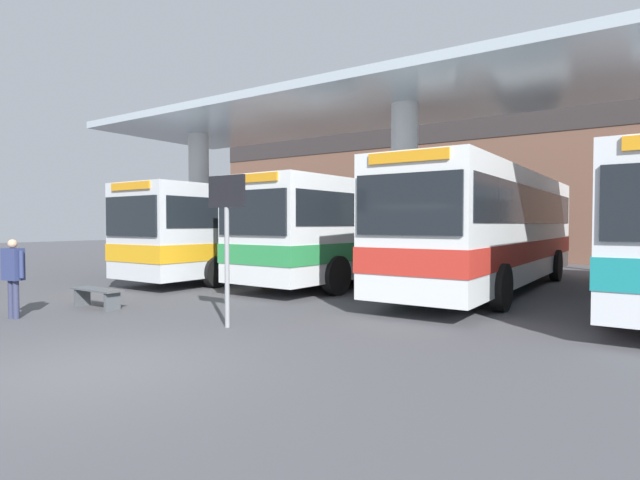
# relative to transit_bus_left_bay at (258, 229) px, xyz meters

# --- Properties ---
(ground_plane) EXTENTS (100.00, 100.00, 0.00)m
(ground_plane) POSITION_rel_transit_bus_left_bay_xyz_m (6.24, -10.46, -1.77)
(ground_plane) COLOR #4C4C51
(townhouse_backdrop) EXTENTS (40.00, 0.58, 8.56)m
(townhouse_backdrop) POSITION_rel_transit_bus_left_bay_xyz_m (6.24, 12.88, 3.21)
(townhouse_backdrop) COLOR brown
(townhouse_backdrop) RESTS_ON ground_plane
(station_canopy) EXTENTS (22.63, 6.32, 5.74)m
(station_canopy) POSITION_rel_transit_bus_left_bay_xyz_m (6.24, -0.58, 3.19)
(station_canopy) COLOR silver
(station_canopy) RESTS_ON ground_plane
(transit_bus_left_bay) EXTENTS (2.91, 10.96, 3.19)m
(transit_bus_left_bay) POSITION_rel_transit_bus_left_bay_xyz_m (0.00, 0.00, 0.00)
(transit_bus_left_bay) COLOR silver
(transit_bus_left_bay) RESTS_ON ground_plane
(transit_bus_center_bay) EXTENTS (3.18, 10.49, 3.28)m
(transit_bus_center_bay) POSITION_rel_transit_bus_left_bay_xyz_m (4.06, 0.55, 0.06)
(transit_bus_center_bay) COLOR white
(transit_bus_center_bay) RESTS_ON ground_plane
(transit_bus_right_bay) EXTENTS (2.72, 12.37, 3.43)m
(transit_bus_right_bay) POSITION_rel_transit_bus_left_bay_xyz_m (8.39, 1.04, 0.14)
(transit_bus_right_bay) COLOR white
(transit_bus_right_bay) RESTS_ON ground_plane
(waiting_bench_near_pillar) EXTENTS (1.50, 0.44, 0.46)m
(waiting_bench_near_pillar) POSITION_rel_transit_bus_left_bay_xyz_m (1.75, -7.63, -1.44)
(waiting_bench_near_pillar) COLOR #4C5156
(waiting_bench_near_pillar) RESTS_ON ground_plane
(info_sign_platform) EXTENTS (0.90, 0.09, 2.87)m
(info_sign_platform) POSITION_rel_transit_bus_left_bay_xyz_m (5.78, -7.46, 0.28)
(info_sign_platform) COLOR gray
(info_sign_platform) RESTS_ON ground_plane
(pedestrian_waiting) EXTENTS (0.61, 0.31, 1.64)m
(pedestrian_waiting) POSITION_rel_transit_bus_left_bay_xyz_m (1.49, -9.31, -0.77)
(pedestrian_waiting) COLOR #333856
(pedestrian_waiting) RESTS_ON ground_plane
(parked_car_street) EXTENTS (4.59, 2.23, 2.05)m
(parked_car_street) POSITION_rel_transit_bus_left_bay_xyz_m (3.18, 9.51, -0.78)
(parked_car_street) COLOR black
(parked_car_street) RESTS_ON ground_plane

